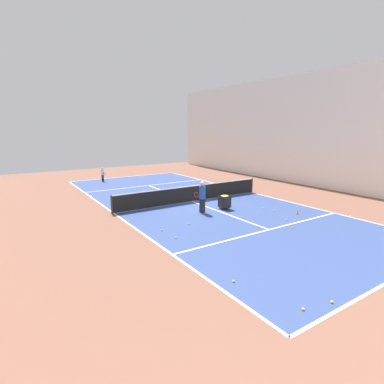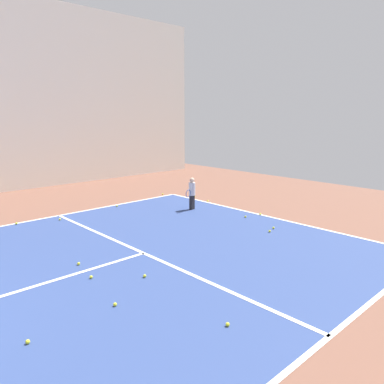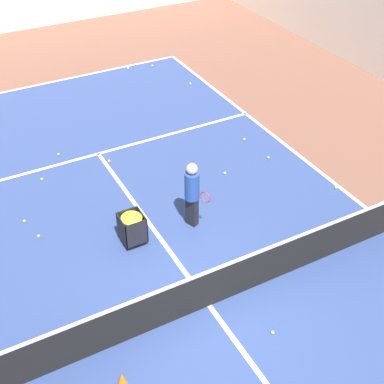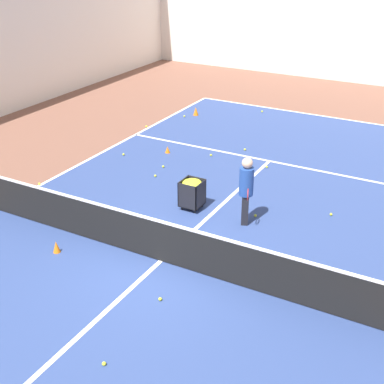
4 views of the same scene
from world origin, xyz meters
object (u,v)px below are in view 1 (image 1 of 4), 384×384
Objects in this scene: player_near_baseline at (103,173)px; training_cone_1 at (213,193)px; coach_at_net at (202,195)px; ball_cart at (225,199)px; tennis_net at (192,193)px; training_cone_0 at (297,212)px.

player_near_baseline is 4.42× the size of training_cone_1.
coach_at_net is 2.16× the size of ball_cart.
tennis_net is at bearing 20.05° from training_cone_1.
training_cone_0 is 0.80× the size of training_cone_1.
coach_at_net reaches higher than player_near_baseline.
training_cone_0 is at bearing 98.36° from training_cone_1.
tennis_net is at bearing -42.35° from coach_at_net.
training_cone_1 is at bearing -81.64° from training_cone_0.
training_cone_0 is 6.25m from training_cone_1.
tennis_net is 12.97× the size of ball_cart.
coach_at_net is at bearing -37.08° from training_cone_0.
tennis_net reaches higher than training_cone_0.
ball_cart is 2.92× the size of training_cone_1.
coach_at_net reaches higher than training_cone_0.
ball_cart is 3.89m from training_cone_0.
player_near_baseline is 5.49× the size of training_cone_0.
ball_cart is at bearing 63.76° from training_cone_1.
coach_at_net is 6.33× the size of training_cone_1.
training_cone_0 is at bearing 8.50° from player_near_baseline.
player_near_baseline is at bearing -76.63° from tennis_net.
tennis_net is 2.35m from training_cone_1.
coach_at_net reaches higher than ball_cart.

